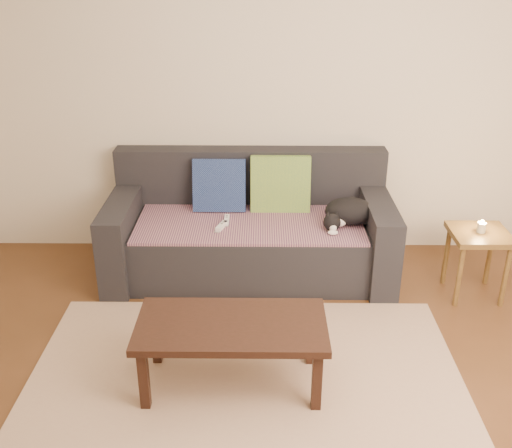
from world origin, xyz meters
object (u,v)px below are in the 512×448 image
Objects in this scene: wii_remote_a at (227,220)px; coffee_table at (231,331)px; sofa at (250,233)px; side_table at (479,243)px; wii_remote_b at (221,226)px; cat at (348,212)px.

wii_remote_a reaches higher than coffee_table.
sofa is 14.00× the size of wii_remote_a.
sofa is 4.27× the size of side_table.
wii_remote_b is 0.30× the size of side_table.
side_table is (0.88, -0.24, -0.13)m from cat.
wii_remote_b is at bearing 174.88° from side_table.
cat is 2.94× the size of wii_remote_b.
sofa reaches higher than side_table.
wii_remote_a is at bearing -151.74° from sofa.
wii_remote_a is (-0.89, 0.03, -0.08)m from cat.
wii_remote_a is at bearing 171.25° from side_table.
wii_remote_b is 1.81m from side_table.
coffee_table is at bearing -176.05° from wii_remote_a.
sofa is 0.32m from wii_remote_b.
side_table is at bearing 31.29° from coffee_table.
side_table is at bearing -24.39° from cat.
coffee_table is (0.10, -1.29, -0.09)m from wii_remote_a.
coffee_table is at bearing -148.71° from side_table.
side_table is at bearing -12.77° from sofa.
coffee_table is (-0.79, -1.26, -0.17)m from cat.
cat is 0.93m from wii_remote_b.
cat reaches higher than wii_remote_a.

